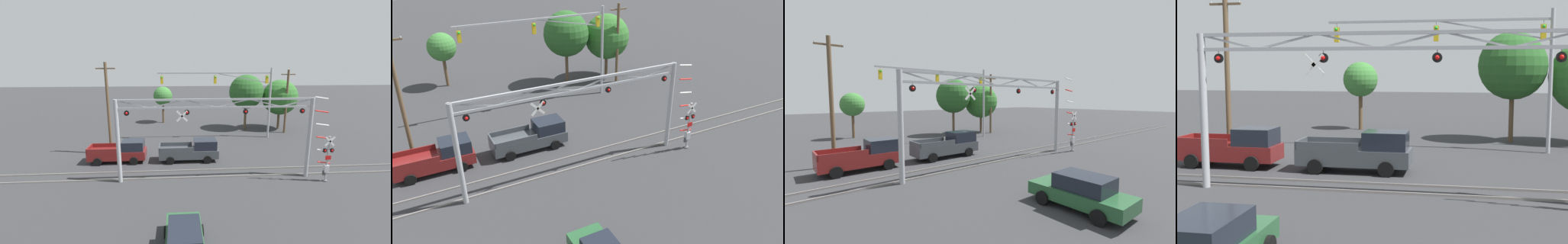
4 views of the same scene
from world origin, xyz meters
The scene contains 9 objects.
rail_track_near centered at (0.00, 15.66, 0.05)m, with size 80.00×0.08×0.10m, color gray.
rail_track_far centered at (0.00, 17.09, 0.05)m, with size 80.00×0.08×0.10m, color gray.
crossing_gantry centered at (-0.01, 15.37, 4.29)m, with size 15.12×0.31×6.43m.
traffic_signal_span centered at (4.85, 26.73, 5.94)m, with size 13.45×0.39×8.45m.
pickup_truck_lead centered at (-1.56, 19.57, 0.97)m, with size 5.47×2.11×2.02m.
pickup_truck_following centered at (-8.16, 19.73, 0.97)m, with size 5.17×2.11×2.02m.
utility_pole_left centered at (-9.64, 21.95, 4.69)m, with size 1.80×0.28×9.09m.
background_tree_far_left_verge centered at (-5.04, 35.85, 4.08)m, with size 2.83×2.83×5.53m.
background_tree_far_right_verge centered at (6.45, 31.05, 5.17)m, with size 4.60×4.60×7.49m.
Camera 4 is at (3.20, -3.28, 5.01)m, focal length 45.00 mm.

